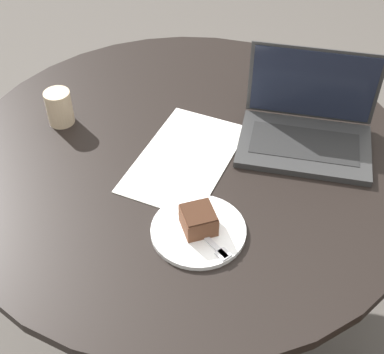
# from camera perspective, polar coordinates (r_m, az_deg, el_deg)

# --- Properties ---
(ground_plane) EXTENTS (12.00, 12.00, 0.00)m
(ground_plane) POSITION_cam_1_polar(r_m,az_deg,el_deg) (1.98, -0.43, -13.08)
(ground_plane) COLOR #4C4742
(dining_table) EXTENTS (1.23, 1.23, 0.72)m
(dining_table) POSITION_cam_1_polar(r_m,az_deg,el_deg) (1.50, -0.56, -0.17)
(dining_table) COLOR black
(dining_table) RESTS_ON ground_plane
(paper_document) EXTENTS (0.44, 0.37, 0.00)m
(paper_document) POSITION_cam_1_polar(r_m,az_deg,el_deg) (1.41, -0.76, 2.06)
(paper_document) COLOR white
(paper_document) RESTS_ON dining_table
(plate) EXTENTS (0.22, 0.22, 0.01)m
(plate) POSITION_cam_1_polar(r_m,az_deg,el_deg) (1.23, 0.68, -5.72)
(plate) COLOR white
(plate) RESTS_ON dining_table
(cake_slice) EXTENTS (0.09, 0.09, 0.05)m
(cake_slice) POSITION_cam_1_polar(r_m,az_deg,el_deg) (1.21, 0.70, -4.58)
(cake_slice) COLOR brown
(cake_slice) RESTS_ON plate
(fork) EXTENTS (0.15, 0.12, 0.00)m
(fork) POSITION_cam_1_polar(r_m,az_deg,el_deg) (1.20, 1.69, -6.65)
(fork) COLOR silver
(fork) RESTS_ON plate
(coffee_glass) EXTENTS (0.07, 0.07, 0.10)m
(coffee_glass) POSITION_cam_1_polar(r_m,az_deg,el_deg) (1.55, -13.97, 7.21)
(coffee_glass) COLOR #C6AD89
(coffee_glass) RESTS_ON dining_table
(laptop) EXTENTS (0.32, 0.40, 0.24)m
(laptop) POSITION_cam_1_polar(r_m,az_deg,el_deg) (1.48, 12.11, 5.06)
(laptop) COLOR #2D2D2D
(laptop) RESTS_ON dining_table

